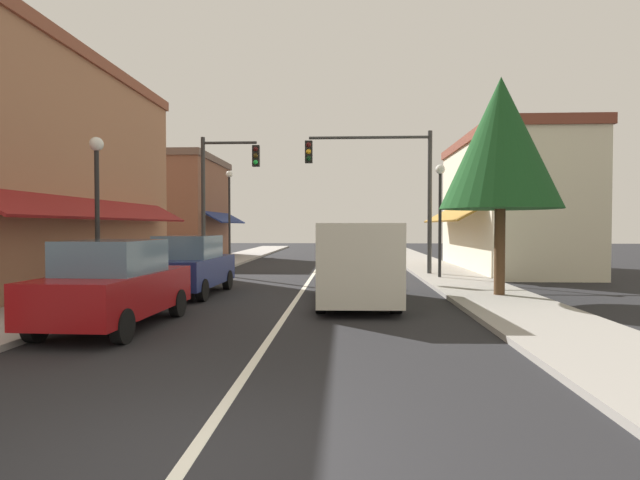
% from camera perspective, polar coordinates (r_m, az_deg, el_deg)
% --- Properties ---
extents(ground_plane, '(80.00, 80.00, 0.00)m').
position_cam_1_polar(ground_plane, '(22.34, -0.68, -3.73)').
color(ground_plane, black).
extents(sidewalk_left, '(2.60, 56.00, 0.12)m').
position_cam_1_polar(sidewalk_left, '(23.33, -14.31, -3.41)').
color(sidewalk_left, '#A39E99').
rests_on(sidewalk_left, ground).
extents(sidewalk_right, '(2.60, 56.00, 0.12)m').
position_cam_1_polar(sidewalk_right, '(22.67, 13.36, -3.54)').
color(sidewalk_right, gray).
rests_on(sidewalk_right, ground).
extents(lane_center_stripe, '(0.14, 52.00, 0.01)m').
position_cam_1_polar(lane_center_stripe, '(22.34, -0.68, -3.72)').
color(lane_center_stripe, silver).
rests_on(lane_center_stripe, ground).
extents(storefront_left_block, '(6.51, 14.20, 7.69)m').
position_cam_1_polar(storefront_left_block, '(19.55, -30.83, 6.59)').
color(storefront_left_block, '#9E6B4C').
rests_on(storefront_left_block, ground).
extents(storefront_right_block, '(5.49, 10.20, 6.14)m').
position_cam_1_polar(storefront_right_block, '(25.36, 20.12, 3.76)').
color(storefront_right_block, beige).
rests_on(storefront_right_block, ground).
extents(storefront_far_left, '(7.02, 8.20, 6.40)m').
position_cam_1_polar(storefront_far_left, '(34.06, -16.04, 3.41)').
color(storefront_far_left, brown).
rests_on(storefront_far_left, ground).
extents(parked_car_nearest_left, '(1.88, 4.15, 1.77)m').
position_cam_1_polar(parked_car_nearest_left, '(11.16, -21.72, -4.60)').
color(parked_car_nearest_left, maroon).
rests_on(parked_car_nearest_left, ground).
extents(parked_car_second_left, '(1.86, 4.14, 1.77)m').
position_cam_1_polar(parked_car_second_left, '(15.88, -14.18, -2.74)').
color(parked_car_second_left, navy).
rests_on(parked_car_second_left, ground).
extents(van_in_lane, '(2.11, 5.23, 2.12)m').
position_cam_1_polar(van_in_lane, '(13.74, 3.93, -2.23)').
color(van_in_lane, beige).
rests_on(van_in_lane, ground).
extents(traffic_signal_mast_arm, '(5.18, 0.50, 5.93)m').
position_cam_1_polar(traffic_signal_mast_arm, '(21.42, 7.40, 6.88)').
color(traffic_signal_mast_arm, '#333333').
rests_on(traffic_signal_mast_arm, ground).
extents(traffic_signal_left_corner, '(2.58, 0.50, 5.89)m').
position_cam_1_polar(traffic_signal_left_corner, '(22.78, -10.88, 5.99)').
color(traffic_signal_left_corner, '#333333').
rests_on(traffic_signal_left_corner, ground).
extents(street_lamp_left_near, '(0.36, 0.36, 4.34)m').
position_cam_1_polar(street_lamp_left_near, '(14.54, -23.38, 5.02)').
color(street_lamp_left_near, black).
rests_on(street_lamp_left_near, ground).
extents(street_lamp_right_mid, '(0.36, 0.36, 4.38)m').
position_cam_1_polar(street_lamp_right_mid, '(20.08, 13.10, 4.16)').
color(street_lamp_right_mid, black).
rests_on(street_lamp_right_mid, ground).
extents(street_lamp_left_far, '(0.36, 0.36, 5.04)m').
position_cam_1_polar(street_lamp_left_far, '(28.47, -9.97, 4.17)').
color(street_lamp_left_far, black).
rests_on(street_lamp_left_far, ground).
extents(tree_right_near, '(3.36, 3.36, 6.23)m').
position_cam_1_polar(tree_right_near, '(15.56, 19.30, 10.00)').
color(tree_right_near, '#4C331E').
rests_on(tree_right_near, ground).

